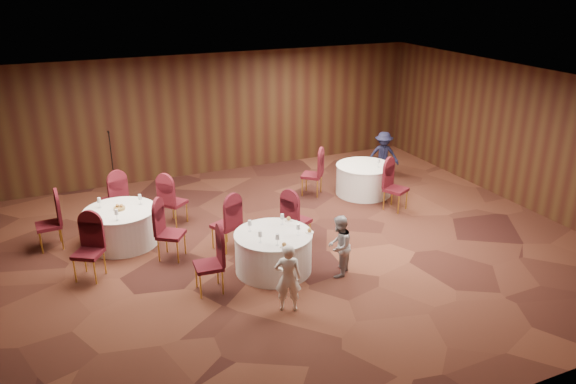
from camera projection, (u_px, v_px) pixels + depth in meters
name	position (u px, v px, depth m)	size (l,w,h in m)	color
ground	(283.00, 248.00, 11.19)	(12.00, 12.00, 0.00)	black
room_shell	(283.00, 154.00, 10.47)	(12.00, 12.00, 12.00)	silver
table_main	(273.00, 252.00, 10.24)	(1.43, 1.43, 0.74)	white
table_left	(122.00, 226.00, 11.25)	(1.44, 1.44, 0.74)	white
table_right	(364.00, 179.00, 13.80)	(1.38, 1.38, 0.74)	white
chairs_main	(246.00, 235.00, 10.59)	(2.77, 2.05, 1.00)	#420D1B
chairs_left	(120.00, 221.00, 11.19)	(3.16, 3.09, 1.00)	#420D1B
chairs_right	(353.00, 182.00, 13.28)	(2.05, 2.36, 1.00)	#420D1B
tabletop_main	(283.00, 229.00, 10.04)	(1.08, 1.11, 0.22)	silver
tabletop_left	(119.00, 206.00, 11.08)	(0.85, 0.83, 0.22)	silver
tabletop_right	(379.00, 161.00, 13.46)	(0.08, 0.08, 0.22)	silver
mic_stand	(114.00, 178.00, 13.60)	(0.24, 0.24, 1.64)	black
woman_a	(288.00, 278.00, 8.95)	(0.43, 0.28, 1.18)	white
woman_b	(339.00, 246.00, 10.01)	(0.56, 0.44, 1.15)	#ACABB0
man_c	(383.00, 156.00, 14.71)	(0.82, 0.47, 1.28)	black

